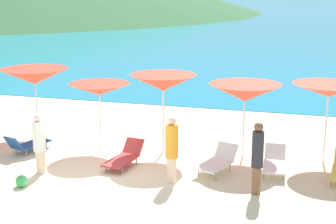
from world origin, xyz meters
name	(u,v)px	position (x,y,z in m)	size (l,w,h in m)	color
ground_plane	(190,103)	(0.00, 10.00, -0.15)	(50.00, 100.00, 0.30)	beige
umbrella_1	(35,76)	(-3.66, 3.13, 2.04)	(2.24, 2.24, 2.30)	silver
umbrella_2	(99,89)	(-0.99, 2.35, 1.90)	(2.03, 2.03, 2.08)	silver
umbrella_3	(163,83)	(0.98, 2.54, 2.17)	(2.13, 2.13, 2.42)	silver
umbrella_4	(245,93)	(3.37, 2.78, 1.96)	(2.27, 2.27, 2.22)	silver
umbrella_5	(329,91)	(5.67, 3.01, 2.11)	(2.21, 2.21, 2.30)	silver
lounge_chair_1	(27,144)	(-3.01, 1.39, 0.27)	(0.87, 1.57, 0.65)	#1E478C
lounge_chair_2	(275,162)	(4.38, 1.72, 0.30)	(0.65, 1.43, 0.65)	white
lounge_chair_4	(217,161)	(2.88, 1.35, 0.31)	(1.04, 1.55, 0.68)	white
lounge_chair_5	(124,157)	(0.26, 1.13, 0.27)	(0.77, 1.64, 0.61)	#A53333
beachgoer_0	(39,142)	(-1.71, -0.05, 0.86)	(0.33, 0.33, 1.64)	beige
beachgoer_1	(172,148)	(1.89, 0.29, 0.93)	(0.33, 0.33, 1.75)	beige
beachgoer_3	(257,156)	(4.07, 0.13, 0.98)	(0.28, 0.28, 1.81)	brown
beach_ball	(22,181)	(-1.67, -1.08, 0.15)	(0.31, 0.31, 0.31)	#3FB259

